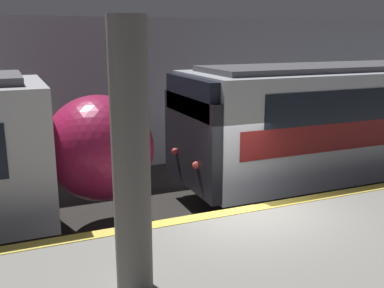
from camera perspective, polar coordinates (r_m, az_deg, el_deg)
ground_plane at (r=9.38m, az=6.24°, el=-14.25°), size 120.00×120.00×0.00m
station_rear_barrier at (r=15.00m, az=-6.83°, el=6.27°), size 50.00×0.15×4.92m
support_pillar_near at (r=5.61m, az=-7.74°, el=-2.16°), size 0.48×0.48×3.51m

